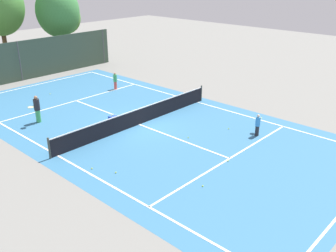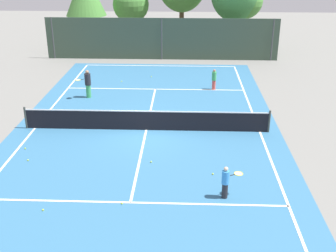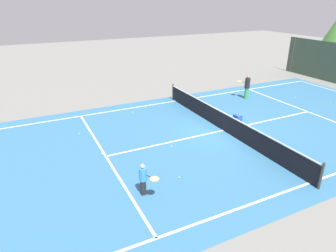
{
  "view_description": "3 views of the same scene",
  "coord_description": "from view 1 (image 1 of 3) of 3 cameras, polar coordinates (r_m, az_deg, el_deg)",
  "views": [
    {
      "loc": [
        -14.0,
        -15.27,
        8.53
      ],
      "look_at": [
        -0.53,
        -2.81,
        0.86
      ],
      "focal_mm": 40.42,
      "sensor_mm": 36.0,
      "label": 1
    },
    {
      "loc": [
        1.84,
        -19.13,
        8.34
      ],
      "look_at": [
        1.14,
        -1.91,
        1.04
      ],
      "focal_mm": 45.91,
      "sensor_mm": 36.0,
      "label": 2
    },
    {
      "loc": [
        11.69,
        -9.08,
        6.5
      ],
      "look_at": [
        0.04,
        -3.32,
        0.91
      ],
      "focal_mm": 31.85,
      "sensor_mm": 36.0,
      "label": 3
    }
  ],
  "objects": [
    {
      "name": "ground_plane",
      "position": [
        22.4,
        -4.37,
        0.23
      ],
      "size": [
        80.0,
        80.0,
        0.0
      ],
      "primitive_type": "plane",
      "color": "slate"
    },
    {
      "name": "court_surface",
      "position": [
        22.4,
        -4.37,
        0.24
      ],
      "size": [
        13.0,
        25.0,
        0.01
      ],
      "color": "teal",
      "rests_on": "ground_plane"
    },
    {
      "name": "tennis_net",
      "position": [
        22.22,
        -4.41,
        1.45
      ],
      "size": [
        11.9,
        0.1,
        1.1
      ],
      "color": "#333833",
      "rests_on": "ground_plane"
    },
    {
      "name": "perimeter_fence",
      "position": [
        33.18,
        -21.46,
        9.07
      ],
      "size": [
        18.0,
        0.12,
        3.2
      ],
      "color": "#384C3D",
      "rests_on": "ground_plane"
    },
    {
      "name": "tree_1",
      "position": [
        38.67,
        -15.29,
        15.36
      ],
      "size": [
        2.99,
        2.99,
        5.65
      ],
      "color": "brown",
      "rests_on": "ground_plane"
    },
    {
      "name": "tree_4",
      "position": [
        38.01,
        -16.3,
        16.27
      ],
      "size": [
        3.97,
        4.03,
        7.26
      ],
      "color": "brown",
      "rests_on": "ground_plane"
    },
    {
      "name": "player_0",
      "position": [
        29.11,
        -7.97,
        6.78
      ],
      "size": [
        0.28,
        0.28,
        1.29
      ],
      "color": "#E54C3F",
      "rests_on": "ground_plane"
    },
    {
      "name": "player_1",
      "position": [
        23.69,
        -19.14,
        2.48
      ],
      "size": [
        0.91,
        0.66,
        1.65
      ],
      "color": "#3FA559",
      "rests_on": "ground_plane"
    },
    {
      "name": "player_2",
      "position": [
        21.23,
        13.37,
        0.23
      ],
      "size": [
        0.83,
        0.59,
        1.24
      ],
      "color": "#232328",
      "rests_on": "ground_plane"
    },
    {
      "name": "ball_crate",
      "position": [
        22.96,
        -8.35,
        1.11
      ],
      "size": [
        0.43,
        0.34,
        0.43
      ],
      "color": "blue",
      "rests_on": "ground_plane"
    },
    {
      "name": "tennis_ball_0",
      "position": [
        18.37,
        9.04,
        -5.19
      ],
      "size": [
        0.07,
        0.07,
        0.07
      ],
      "primitive_type": "sphere",
      "color": "#CCE533",
      "rests_on": "ground_plane"
    },
    {
      "name": "tennis_ball_1",
      "position": [
        29.11,
        -17.38,
        4.66
      ],
      "size": [
        0.07,
        0.07,
        0.07
      ],
      "primitive_type": "sphere",
      "color": "#CCE533",
      "rests_on": "ground_plane"
    },
    {
      "name": "tennis_ball_2",
      "position": [
        20.59,
        3.07,
        -1.73
      ],
      "size": [
        0.07,
        0.07,
        0.07
      ],
      "primitive_type": "sphere",
      "color": "#CCE533",
      "rests_on": "ground_plane"
    },
    {
      "name": "tennis_ball_3",
      "position": [
        27.28,
        -19.44,
        3.2
      ],
      "size": [
        0.07,
        0.07,
        0.07
      ],
      "primitive_type": "sphere",
      "color": "#CCE533",
      "rests_on": "ground_plane"
    },
    {
      "name": "tennis_ball_4",
      "position": [
        16.23,
        5.26,
        -8.99
      ],
      "size": [
        0.07,
        0.07,
        0.07
      ],
      "primitive_type": "sphere",
      "color": "#CCE533",
      "rests_on": "ground_plane"
    },
    {
      "name": "tennis_ball_5",
      "position": [
        17.82,
        -11.4,
        -6.29
      ],
      "size": [
        0.07,
        0.07,
        0.07
      ],
      "primitive_type": "sphere",
      "color": "#CCE533",
      "rests_on": "ground_plane"
    },
    {
      "name": "tennis_ball_6",
      "position": [
        17.31,
        -7.88,
        -6.96
      ],
      "size": [
        0.07,
        0.07,
        0.07
      ],
      "primitive_type": "sphere",
      "color": "#CCE533",
      "rests_on": "ground_plane"
    },
    {
      "name": "tennis_ball_7",
      "position": [
        21.95,
        9.13,
        -0.4
      ],
      "size": [
        0.07,
        0.07,
        0.07
      ],
      "primitive_type": "sphere",
      "color": "#CCE533",
      "rests_on": "ground_plane"
    }
  ]
}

